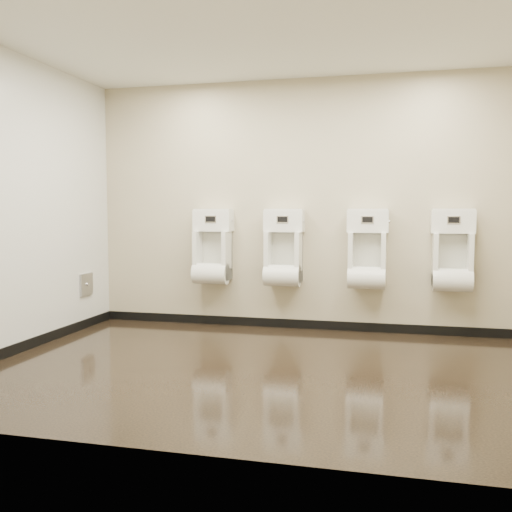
{
  "coord_description": "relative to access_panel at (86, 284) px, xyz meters",
  "views": [
    {
      "loc": [
        0.93,
        -4.61,
        1.33
      ],
      "look_at": [
        -0.33,
        0.55,
        0.91
      ],
      "focal_mm": 40.0,
      "sensor_mm": 36.0,
      "label": 1
    }
  ],
  "objects": [
    {
      "name": "back_wall",
      "position": [
        2.48,
        0.55,
        0.9
      ],
      "size": [
        5.0,
        0.02,
        2.8
      ],
      "primitive_type": "cube",
      "color": "#BCB18F",
      "rests_on": "ground"
    },
    {
      "name": "left_wall",
      "position": [
        -0.02,
        -1.2,
        0.9
      ],
      "size": [
        0.02,
        3.5,
        2.8
      ],
      "primitive_type": "cube",
      "color": "#BCB18F",
      "rests_on": "ground"
    },
    {
      "name": "access_panel",
      "position": [
        0.0,
        0.0,
        0.0
      ],
      "size": [
        0.04,
        0.25,
        0.25
      ],
      "color": "#9E9EA3",
      "rests_on": "left_wall"
    },
    {
      "name": "tile_overlay_left",
      "position": [
        -0.01,
        -1.2,
        0.9
      ],
      "size": [
        0.01,
        3.5,
        2.8
      ],
      "primitive_type": "cube",
      "color": "white",
      "rests_on": "ground"
    },
    {
      "name": "urinal_0",
      "position": [
        1.38,
        0.4,
        0.36
      ],
      "size": [
        0.45,
        0.34,
        0.84
      ],
      "color": "white",
      "rests_on": "back_wall"
    },
    {
      "name": "front_wall",
      "position": [
        2.48,
        -2.95,
        0.9
      ],
      "size": [
        5.0,
        0.02,
        2.8
      ],
      "primitive_type": "cube",
      "color": "#BCB18F",
      "rests_on": "ground"
    },
    {
      "name": "skirting_back",
      "position": [
        2.48,
        0.54,
        -0.45
      ],
      "size": [
        5.0,
        0.02,
        0.1
      ],
      "primitive_type": "cube",
      "color": "black",
      "rests_on": "ground"
    },
    {
      "name": "urinal_3",
      "position": [
        4.0,
        0.4,
        0.36
      ],
      "size": [
        0.45,
        0.34,
        0.84
      ],
      "color": "white",
      "rests_on": "back_wall"
    },
    {
      "name": "urinal_1",
      "position": [
        2.21,
        0.4,
        0.36
      ],
      "size": [
        0.45,
        0.34,
        0.84
      ],
      "color": "white",
      "rests_on": "back_wall"
    },
    {
      "name": "ceiling",
      "position": [
        2.48,
        -1.2,
        2.3
      ],
      "size": [
        5.0,
        3.5,
        0.0
      ],
      "primitive_type": "cube",
      "color": "silver"
    },
    {
      "name": "ground",
      "position": [
        2.48,
        -1.2,
        -0.5
      ],
      "size": [
        5.0,
        3.5,
        0.0
      ],
      "primitive_type": "cube",
      "color": "black",
      "rests_on": "ground"
    },
    {
      "name": "skirting_left",
      "position": [
        -0.01,
        -1.2,
        -0.45
      ],
      "size": [
        0.02,
        3.5,
        0.1
      ],
      "primitive_type": "cube",
      "color": "black",
      "rests_on": "ground"
    },
    {
      "name": "urinal_2",
      "position": [
        3.13,
        0.4,
        0.36
      ],
      "size": [
        0.45,
        0.34,
        0.84
      ],
      "color": "white",
      "rests_on": "back_wall"
    }
  ]
}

